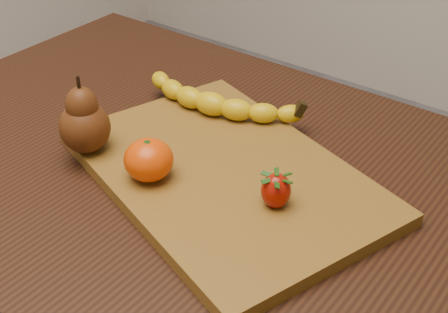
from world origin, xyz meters
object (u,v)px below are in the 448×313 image
Objects in this scene: cutting_board at (224,174)px; mandarin at (149,160)px; table at (186,208)px; pear at (83,115)px.

mandarin is at bearing -113.09° from cutting_board.
table is 0.17m from mandarin.
pear reaches higher than mandarin.
table is at bearing -169.05° from cutting_board.
mandarin is at bearing 0.85° from pear.
table is 14.92× the size of mandarin.
mandarin is (-0.07, -0.08, 0.04)m from cutting_board.
cutting_board is at bearing -7.59° from table.
mandarin is (0.12, 0.00, -0.03)m from pear.
mandarin is (0.02, -0.09, 0.15)m from table.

